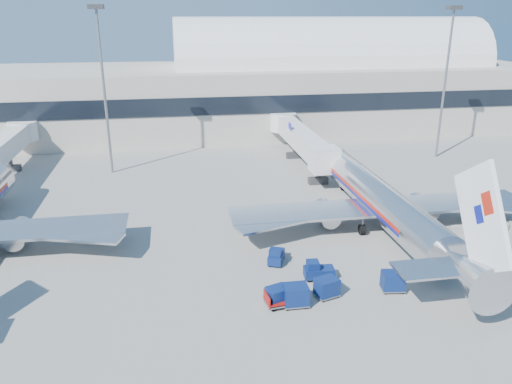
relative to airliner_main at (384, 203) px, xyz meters
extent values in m
plane|color=gray|center=(-10.00, -4.51, -2.93)|extent=(260.00, 260.00, 0.00)
cube|color=#B2AA9E|center=(-35.00, 51.49, 3.07)|extent=(170.00, 28.00, 12.00)
cube|color=black|center=(-35.00, 37.54, 4.07)|extent=(170.00, 0.40, 3.00)
cylinder|color=white|center=(10.00, 51.49, 9.07)|extent=(60.00, 18.00, 18.00)
cylinder|color=silver|center=(0.00, 1.49, -0.03)|extent=(3.80, 28.00, 3.80)
sphere|color=silver|center=(0.00, 15.49, -0.03)|extent=(3.72, 3.72, 3.72)
cone|color=silver|center=(0.00, -15.51, 0.37)|extent=(3.80, 6.00, 3.80)
cube|color=red|center=(0.00, 2.49, 0.22)|extent=(3.85, 20.16, 0.32)
cube|color=navy|center=(0.00, 2.49, -0.15)|extent=(3.85, 20.16, 0.32)
cube|color=white|center=(0.00, -16.01, 4.77)|extent=(0.35, 7.79, 8.74)
cube|color=silver|center=(0.00, -15.01, 0.57)|extent=(11.00, 3.00, 0.18)
cube|color=silver|center=(0.00, 0.49, -0.63)|extent=(32.00, 5.00, 0.28)
cylinder|color=#B7B7BC|center=(-5.50, 1.99, -1.58)|extent=(2.10, 3.80, 2.10)
cylinder|color=#B7B7BC|center=(5.50, 1.99, -1.58)|extent=(2.10, 3.80, 2.10)
cylinder|color=black|center=(0.00, 12.49, -2.48)|extent=(0.40, 0.90, 0.90)
cylinder|color=#B7B7BC|center=(-36.50, 1.99, -1.58)|extent=(2.10, 3.80, 2.10)
cube|color=silver|center=(-2.40, 25.49, 1.07)|extent=(2.70, 24.00, 2.70)
cube|color=silver|center=(-2.40, 13.29, 1.07)|extent=(3.40, 3.20, 3.20)
cylinder|color=silver|center=(-2.40, 36.99, 1.07)|extent=(4.40, 4.40, 3.00)
cube|color=#2D2D30|center=(-2.40, 15.49, -1.13)|extent=(0.50, 0.50, 3.00)
cube|color=#2D2D30|center=(-2.40, 15.49, -2.48)|extent=(2.60, 1.00, 0.90)
cube|color=#2D2D30|center=(-2.40, 28.49, -1.13)|extent=(0.50, 0.50, 3.00)
cube|color=#2D2D30|center=(-2.40, 28.49, -2.48)|extent=(2.60, 1.00, 0.90)
cube|color=#1E1B96|center=(-4.00, 25.49, 2.87)|extent=(0.12, 1.40, 0.90)
cube|color=silver|center=(-44.40, 25.49, 1.07)|extent=(2.70, 24.00, 2.70)
cylinder|color=silver|center=(-44.40, 36.99, 1.07)|extent=(4.40, 4.40, 3.00)
cube|color=#2D2D30|center=(-44.40, 28.49, -1.13)|extent=(0.50, 0.50, 3.00)
cube|color=#2D2D30|center=(-44.40, 28.49, -2.48)|extent=(2.60, 1.00, 0.90)
cylinder|color=slate|center=(-30.00, 25.49, 8.07)|extent=(0.36, 0.36, 22.00)
cube|color=#2D2D30|center=(-30.00, 25.49, 19.37)|extent=(2.00, 1.20, 0.60)
cylinder|color=slate|center=(20.00, 25.49, 8.07)|extent=(0.36, 0.36, 22.00)
cube|color=#2D2D30|center=(20.00, 25.49, 19.37)|extent=(2.00, 1.20, 0.60)
cube|color=#9E9E96|center=(8.00, -2.51, -2.48)|extent=(3.00, 0.55, 0.90)
cube|color=#9E9E96|center=(11.30, -2.51, -2.48)|extent=(3.00, 0.55, 0.90)
cube|color=#0A1C50|center=(-9.55, -9.04, -2.32)|extent=(2.65, 1.48, 0.83)
cube|color=#0A1C50|center=(-10.10, -8.99, -1.65)|extent=(1.09, 1.19, 0.78)
cylinder|color=black|center=(-8.62, -8.61, -2.62)|extent=(0.64, 0.30, 0.62)
cube|color=#0A1C50|center=(0.61, -8.88, -2.34)|extent=(2.74, 2.14, 0.80)
cube|color=#0A1C50|center=(0.13, -8.66, -1.70)|extent=(1.32, 1.37, 0.74)
cylinder|color=black|center=(1.58, -8.81, -2.63)|extent=(0.64, 0.46, 0.60)
cube|color=#0A1C50|center=(-12.53, -5.52, -2.35)|extent=(2.04, 2.71, 0.79)
cube|color=#0A1C50|center=(-12.73, -6.01, -1.71)|extent=(1.33, 1.28, 0.74)
cylinder|color=black|center=(-12.66, -4.56, -2.63)|extent=(0.44, 0.64, 0.59)
cube|color=#0A1C50|center=(-9.78, -11.95, -2.01)|extent=(2.05, 1.79, 1.39)
cube|color=slate|center=(-9.78, -11.95, -2.72)|extent=(2.15, 1.87, 0.10)
cylinder|color=black|center=(-9.29, -11.24, -2.73)|extent=(0.41, 0.26, 0.38)
cube|color=#0A1C50|center=(-12.55, -12.79, -1.94)|extent=(1.89, 1.48, 1.51)
cube|color=slate|center=(-12.55, -12.79, -2.70)|extent=(2.00, 1.54, 0.10)
cylinder|color=black|center=(-11.82, -12.22, -2.72)|extent=(0.42, 0.17, 0.42)
cube|color=#0A1C50|center=(-13.90, -12.47, -2.06)|extent=(1.98, 1.76, 1.32)
cube|color=slate|center=(-13.90, -12.47, -2.73)|extent=(2.08, 1.84, 0.09)
cylinder|color=black|center=(-13.47, -11.78, -2.74)|extent=(0.39, 0.26, 0.36)
cube|color=#0A1C50|center=(-4.19, -11.96, -1.99)|extent=(1.95, 1.62, 1.43)
cube|color=slate|center=(-4.19, -11.96, -2.71)|extent=(2.06, 1.68, 0.10)
cylinder|color=black|center=(-3.43, -11.51, -2.73)|extent=(0.41, 0.21, 0.40)
cube|color=#0A1C50|center=(6.10, -10.77, -2.05)|extent=(1.87, 1.57, 1.33)
cube|color=slate|center=(6.10, -10.77, -2.72)|extent=(1.96, 1.63, 0.09)
cylinder|color=black|center=(6.82, -10.39, -2.74)|extent=(0.39, 0.21, 0.37)
cube|color=slate|center=(-13.70, -12.65, -2.56)|extent=(2.49, 1.84, 0.13)
cube|color=maroon|center=(-13.70, -12.65, -2.34)|extent=(2.50, 1.89, 0.08)
cylinder|color=black|center=(-13.03, -11.99, -2.72)|extent=(0.44, 0.22, 0.42)
camera|label=1|loc=(-21.21, -45.31, 18.36)|focal=35.00mm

